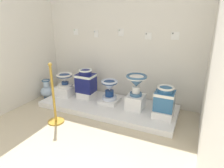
% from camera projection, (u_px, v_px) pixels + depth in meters
% --- Properties ---
extents(ground_plane, '(5.34, 5.92, 0.02)m').
position_uv_depth(ground_plane, '(54.00, 160.00, 2.48)').
color(ground_plane, beige).
extents(wall_back, '(3.54, 0.06, 3.15)m').
position_uv_depth(wall_back, '(120.00, 25.00, 3.84)').
color(wall_back, silver).
rests_on(wall_back, ground_plane).
extents(wall_right, '(0.06, 3.32, 3.15)m').
position_uv_depth(wall_right, '(224.00, 35.00, 1.80)').
color(wall_right, silver).
rests_on(wall_right, ground_plane).
extents(display_platform, '(2.63, 1.05, 0.10)m').
position_uv_depth(display_platform, '(108.00, 106.00, 3.85)').
color(display_platform, white).
rests_on(display_platform, ground_plane).
extents(plinth_block_rightmost, '(0.38, 0.37, 0.19)m').
position_uv_depth(plinth_block_rightmost, '(66.00, 90.00, 4.25)').
color(plinth_block_rightmost, white).
rests_on(plinth_block_rightmost, display_platform).
extents(antique_toilet_rightmost, '(0.34, 0.34, 0.28)m').
position_uv_depth(antique_toilet_rightmost, '(65.00, 79.00, 4.16)').
color(antique_toilet_rightmost, white).
rests_on(antique_toilet_rightmost, plinth_block_rightmost).
extents(plinth_block_central_ornate, '(0.31, 0.32, 0.14)m').
position_uv_depth(plinth_block_central_ornate, '(87.00, 94.00, 4.10)').
color(plinth_block_central_ornate, white).
rests_on(plinth_block_central_ornate, display_platform).
extents(antique_toilet_central_ornate, '(0.37, 0.31, 0.48)m').
position_uv_depth(antique_toilet_central_ornate, '(86.00, 81.00, 4.00)').
color(antique_toilet_central_ornate, navy).
rests_on(antique_toilet_central_ornate, plinth_block_central_ornate).
extents(plinth_block_broad_patterned, '(0.36, 0.38, 0.07)m').
position_uv_depth(plinth_block_broad_patterned, '(109.00, 101.00, 3.88)').
color(plinth_block_broad_patterned, white).
rests_on(plinth_block_broad_patterned, display_platform).
extents(antique_toilet_broad_patterned, '(0.32, 0.32, 0.39)m').
position_uv_depth(antique_toilet_broad_patterned, '(109.00, 88.00, 3.79)').
color(antique_toilet_broad_patterned, silver).
rests_on(antique_toilet_broad_patterned, plinth_block_broad_patterned).
extents(plinth_block_leftmost, '(0.31, 0.35, 0.26)m').
position_uv_depth(plinth_block_leftmost, '(135.00, 102.00, 3.60)').
color(plinth_block_leftmost, white).
rests_on(plinth_block_leftmost, display_platform).
extents(antique_toilet_leftmost, '(0.38, 0.38, 0.39)m').
position_uv_depth(antique_toilet_leftmost, '(136.00, 82.00, 3.47)').
color(antique_toilet_leftmost, '#3E668E').
rests_on(antique_toilet_leftmost, plinth_block_leftmost).
extents(plinth_block_slender_white, '(0.33, 0.39, 0.13)m').
position_uv_depth(plinth_block_slender_white, '(163.00, 112.00, 3.34)').
color(plinth_block_slender_white, white).
rests_on(plinth_block_slender_white, display_platform).
extents(antique_toilet_slender_white, '(0.33, 0.33, 0.41)m').
position_uv_depth(antique_toilet_slender_white, '(165.00, 98.00, 3.25)').
color(antique_toilet_slender_white, '#2C5F90').
rests_on(antique_toilet_slender_white, plinth_block_slender_white).
extents(info_placard_first, '(0.12, 0.01, 0.13)m').
position_uv_depth(info_placard_first, '(76.00, 32.00, 4.27)').
color(info_placard_first, white).
extents(info_placard_second, '(0.09, 0.01, 0.15)m').
position_uv_depth(info_placard_second, '(96.00, 34.00, 4.07)').
color(info_placard_second, white).
extents(info_placard_third, '(0.11, 0.01, 0.14)m').
position_uv_depth(info_placard_third, '(121.00, 32.00, 3.84)').
color(info_placard_third, white).
extents(info_placard_fourth, '(0.13, 0.01, 0.13)m').
position_uv_depth(info_placard_fourth, '(148.00, 36.00, 3.64)').
color(info_placard_fourth, white).
extents(info_placard_fifth, '(0.14, 0.01, 0.14)m').
position_uv_depth(info_placard_fifth, '(175.00, 36.00, 3.44)').
color(info_placard_fifth, white).
extents(decorative_vase_companion, '(0.29, 0.29, 0.42)m').
position_uv_depth(decorative_vase_companion, '(47.00, 90.00, 4.31)').
color(decorative_vase_companion, '#2F5378').
rests_on(decorative_vase_companion, ground_plane).
extents(stanchion_post_near_left, '(0.28, 0.28, 1.05)m').
position_uv_depth(stanchion_post_near_left, '(55.00, 107.00, 3.27)').
color(stanchion_post_near_left, '#BA8D30').
rests_on(stanchion_post_near_left, ground_plane).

